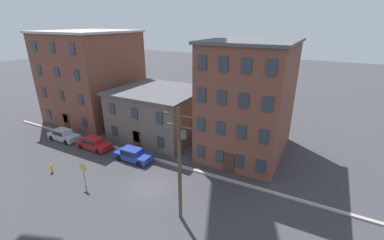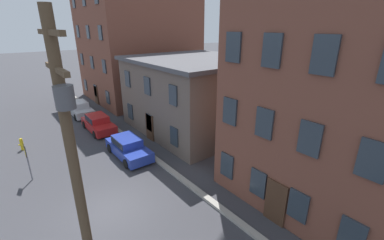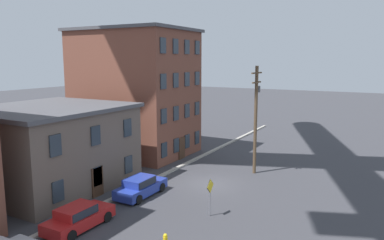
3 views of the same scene
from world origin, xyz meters
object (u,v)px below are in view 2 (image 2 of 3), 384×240
Objects in this scene: caution_sign at (26,156)px; utility_pole at (76,173)px; car_red at (98,123)px; car_blue at (128,147)px; car_silver at (80,108)px; fire_hydrant at (22,144)px.

utility_pole is (10.25, 0.66, 3.64)m from caution_sign.
car_blue is (6.18, 0.06, 0.00)m from car_red.
car_silver is 4.58× the size of fire_hydrant.
caution_sign is 0.26× the size of utility_pole.
utility_pole is at bearing 3.67° from caution_sign.
car_blue is at bearing 150.26° from utility_pole.
car_silver is 22.34m from utility_pole.
fire_hydrant is at bearing 179.33° from caution_sign.
fire_hydrant is (-5.91, -6.01, -0.27)m from car_blue.
car_silver is 0.47× the size of utility_pole.
car_silver reaches higher than fire_hydrant.
fire_hydrant is at bearing -177.78° from utility_pole.
utility_pole is at bearing -29.74° from car_blue.
car_silver is at bearing -179.17° from car_red.
car_blue is 0.47× the size of utility_pole.
utility_pole is at bearing -18.90° from car_red.
car_blue is at bearing 0.66° from car_silver.
utility_pole is (9.48, -5.42, 4.54)m from car_blue.
car_blue is 6.19m from caution_sign.
utility_pole is at bearing -13.97° from car_silver.
caution_sign reaches higher than car_silver.
car_silver is at bearing -179.34° from car_blue.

